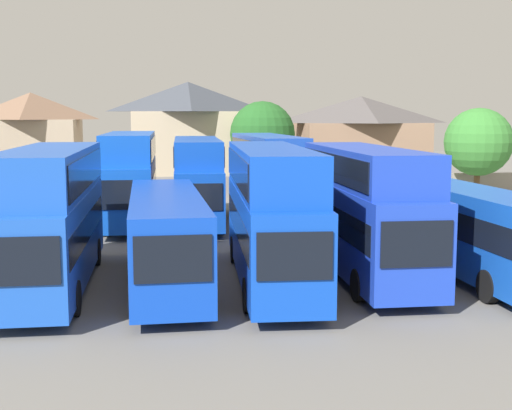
{
  "coord_description": "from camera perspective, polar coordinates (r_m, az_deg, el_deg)",
  "views": [
    {
      "loc": [
        -3.86,
        -24.77,
        6.13
      ],
      "look_at": [
        0.0,
        3.0,
        2.47
      ],
      "focal_mm": 48.89,
      "sensor_mm": 36.0,
      "label": 1
    }
  ],
  "objects": [
    {
      "name": "house_terrace_left",
      "position": [
        58.3,
        -17.85,
        4.98
      ],
      "size": [
        7.58,
        6.91,
        7.83
      ],
      "color": "tan",
      "rests_on": "ground"
    },
    {
      "name": "bus_5",
      "position": [
        27.43,
        17.13,
        -1.73
      ],
      "size": [
        2.82,
        11.59,
        3.36
      ],
      "rotation": [
        0.0,
        0.0,
        -1.54
      ],
      "color": "blue",
      "rests_on": "ground"
    },
    {
      "name": "bus_2",
      "position": [
        25.08,
        -7.36,
        -2.35
      ],
      "size": [
        2.73,
        11.74,
        3.3
      ],
      "rotation": [
        0.0,
        0.0,
        -1.55
      ],
      "color": "#0F3EC1",
      "rests_on": "ground"
    },
    {
      "name": "bus_7",
      "position": [
        38.88,
        -4.83,
        2.34
      ],
      "size": [
        2.83,
        10.81,
        4.78
      ],
      "rotation": [
        0.0,
        0.0,
        -1.6
      ],
      "color": "blue",
      "rests_on": "ground"
    },
    {
      "name": "bus_1",
      "position": [
        25.53,
        -16.45,
        -0.39
      ],
      "size": [
        2.7,
        11.77,
        4.94
      ],
      "rotation": [
        0.0,
        0.0,
        -1.57
      ],
      "color": "blue",
      "rests_on": "ground"
    },
    {
      "name": "bus_9",
      "position": [
        40.07,
        5.72,
        1.38
      ],
      "size": [
        2.61,
        11.32,
        3.36
      ],
      "rotation": [
        0.0,
        0.0,
        -1.56
      ],
      "color": "blue",
      "rests_on": "ground"
    },
    {
      "name": "house_terrace_centre",
      "position": [
        57.54,
        -5.54,
        5.74
      ],
      "size": [
        9.42,
        8.28,
        8.74
      ],
      "color": "#C6B293",
      "rests_on": "ground"
    },
    {
      "name": "ground",
      "position": [
        43.38,
        -2.73,
        -0.69
      ],
      "size": [
        140.0,
        140.0,
        0.0
      ],
      "primitive_type": "plane",
      "color": "slate"
    },
    {
      "name": "bus_6",
      "position": [
        39.01,
        -10.26,
        2.52
      ],
      "size": [
        2.81,
        10.62,
        5.1
      ],
      "rotation": [
        0.0,
        0.0,
        -1.59
      ],
      "color": "blue",
      "rests_on": "ground"
    },
    {
      "name": "depot_boundary_wall",
      "position": [
        49.12,
        -3.36,
        1.31
      ],
      "size": [
        56.0,
        0.5,
        1.8
      ],
      "primitive_type": "cube",
      "color": "gray",
      "rests_on": "ground"
    },
    {
      "name": "bus_8",
      "position": [
        39.51,
        1.0,
        2.58
      ],
      "size": [
        3.0,
        11.51,
        4.95
      ],
      "rotation": [
        0.0,
        0.0,
        -1.53
      ],
      "color": "blue",
      "rests_on": "ground"
    },
    {
      "name": "house_terrace_right",
      "position": [
        59.15,
        8.54,
        5.18
      ],
      "size": [
        10.69,
        6.94,
        7.62
      ],
      "color": "#9E7A60",
      "rests_on": "ground"
    },
    {
      "name": "bus_3",
      "position": [
        25.19,
        1.2,
        -0.18
      ],
      "size": [
        3.01,
        12.08,
        4.95
      ],
      "rotation": [
        0.0,
        0.0,
        -1.62
      ],
      "color": "blue",
      "rests_on": "ground"
    },
    {
      "name": "bus_4",
      "position": [
        26.41,
        8.9,
        0.01
      ],
      "size": [
        2.71,
        10.89,
        4.89
      ],
      "rotation": [
        0.0,
        0.0,
        -1.58
      ],
      "color": "blue",
      "rests_on": "ground"
    },
    {
      "name": "tree_left_of_lot",
      "position": [
        51.77,
        0.53,
        5.81
      ],
      "size": [
        4.83,
        4.83,
        7.09
      ],
      "color": "brown",
      "rests_on": "ground"
    },
    {
      "name": "tree_behind_wall",
      "position": [
        51.81,
        17.73,
        4.92
      ],
      "size": [
        4.8,
        4.8,
        6.58
      ],
      "color": "brown",
      "rests_on": "ground"
    }
  ]
}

